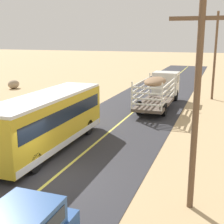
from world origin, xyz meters
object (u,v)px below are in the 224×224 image
bus (48,120)px  power_pole_mid (215,54)px  boulder_far_horizon (14,84)px  power_pole_near (196,103)px  livestock_truck (162,86)px

bus → power_pole_mid: power_pole_mid is taller
power_pole_mid → boulder_far_horizon: size_ratio=5.23×
power_pole_mid → boulder_far_horizon: (-24.06, -1.09, -4.22)m
power_pole_near → power_pole_mid: bearing=90.0°
bus → power_pole_mid: 20.78m
power_pole_near → power_pole_mid: power_pole_mid is taller
livestock_truck → power_pole_near: (4.57, -18.32, 2.33)m
boulder_far_horizon → power_pole_mid: bearing=2.6°
bus → power_pole_mid: size_ratio=1.12×
bus → power_pole_near: bearing=-24.6°
power_pole_near → power_pole_mid: size_ratio=0.86×
power_pole_near → livestock_truck: bearing=104.0°
livestock_truck → power_pole_near: size_ratio=1.26×
power_pole_mid → livestock_truck: bearing=-136.8°
livestock_truck → boulder_far_horizon: 19.78m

